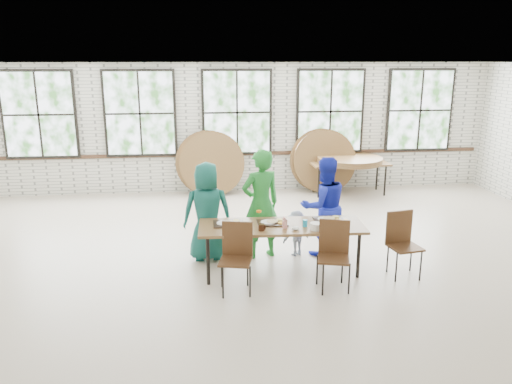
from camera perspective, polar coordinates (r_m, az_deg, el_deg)
room at (r=11.67m, az=-2.19°, el=8.85°), size 12.00×12.00×12.00m
dining_table at (r=7.29m, az=2.93°, el=-4.17°), size 2.43×0.89×0.74m
chair_near_left at (r=6.81m, az=-2.25°, el=-6.76°), size 0.50×0.49×0.95m
chair_near_right at (r=6.97m, az=8.88°, el=-6.42°), size 0.51×0.50×0.95m
chair_spare at (r=7.58m, az=16.33°, el=-5.07°), size 0.49×0.48×0.95m
adult_teal at (r=7.80m, az=-5.59°, el=-2.24°), size 0.78×0.52×1.56m
adult_green at (r=7.82m, az=0.54°, el=-1.39°), size 0.74×0.60×1.75m
toddler at (r=8.06m, az=4.64°, el=-4.69°), size 0.55×0.45×0.74m
adult_blue at (r=8.02m, az=7.76°, el=-1.65°), size 0.87×0.73×1.60m
storage_table at (r=11.80m, az=10.63°, el=3.06°), size 1.83×0.83×0.74m
tabletop_clutter at (r=7.25m, az=3.70°, el=-3.66°), size 1.95×0.64×0.11m
round_tops_stacked at (r=11.78m, az=10.66°, el=3.62°), size 1.50×1.50×0.13m
round_tops_leaning at (r=11.66m, az=1.29°, el=3.42°), size 4.24×0.41×1.49m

